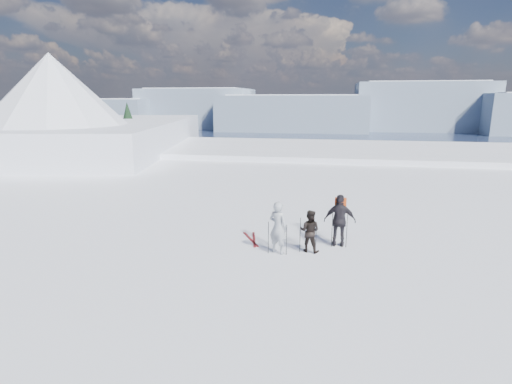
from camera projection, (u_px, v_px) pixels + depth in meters
lake_basin at (322, 212)px, 43.07m from camera, size 820.00×820.00×71.62m
far_mountain_range at (356, 110)px, 444.90m from camera, size 770.00×110.00×53.00m
near_ridge at (92, 177)px, 46.35m from camera, size 31.37×35.68×25.62m
skier_grey at (278, 227)px, 14.26m from camera, size 0.83×0.72×1.93m
skier_dark at (310, 231)px, 14.45m from camera, size 0.87×0.74×1.57m
skier_pack at (340, 221)px, 14.93m from camera, size 1.19×0.52×2.00m
backpack at (341, 186)px, 14.87m from camera, size 0.43×0.25×0.55m
ski_poles at (310, 235)px, 14.53m from camera, size 2.81×1.15×1.36m
skis_loose at (252, 239)px, 15.81m from camera, size 0.92×1.68×0.03m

